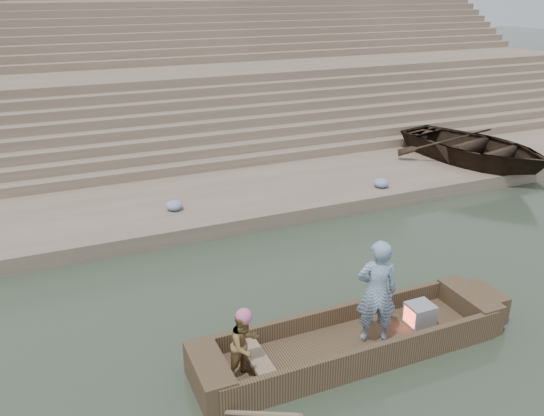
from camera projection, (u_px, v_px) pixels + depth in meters
ground at (523, 331)px, 10.10m from camera, size 120.00×120.00×0.00m
lower_landing at (321, 185)px, 16.83m from camera, size 32.00×4.00×0.40m
mid_landing at (237, 102)px, 22.75m from camera, size 32.00×3.00×2.80m
upper_landing at (191, 54)px, 28.24m from camera, size 32.00×3.00×5.20m
ghat_steps at (224, 85)px, 24.03m from camera, size 32.00×11.00×5.20m
main_rowboat at (351, 347)px, 9.47m from camera, size 5.00×1.30×0.22m
rowboat_trim at (362, 335)px, 9.47m from camera, size 6.04×2.63×1.83m
standing_man at (377, 292)px, 9.14m from camera, size 0.81×0.68×1.90m
rowing_man at (245, 345)px, 8.40m from camera, size 0.70×0.63×1.16m
television at (419, 314)px, 9.86m from camera, size 0.46×0.42×0.40m
beached_rowboat at (475, 147)px, 18.14m from camera, size 4.88×5.95×1.08m
cloth_bundles at (436, 168)px, 17.30m from camera, size 14.95×1.51×0.26m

